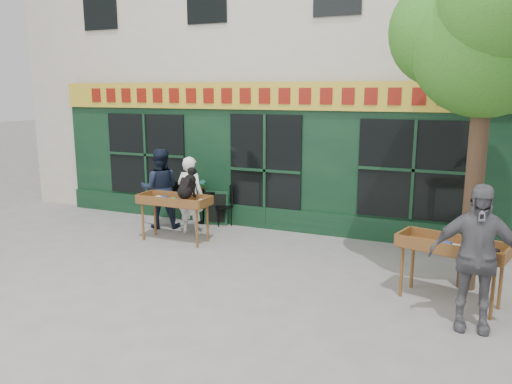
% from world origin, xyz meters
% --- Properties ---
extents(ground, '(80.00, 80.00, 0.00)m').
position_xyz_m(ground, '(0.00, 0.00, 0.00)').
color(ground, slate).
rests_on(ground, ground).
extents(building, '(14.00, 7.26, 10.00)m').
position_xyz_m(building, '(0.00, 5.97, 4.97)').
color(building, beige).
rests_on(building, ground).
extents(street_tree, '(3.05, 2.90, 5.60)m').
position_xyz_m(street_tree, '(4.34, 0.36, 4.11)').
color(street_tree, '#382619').
rests_on(street_tree, ground).
extents(book_cart_center, '(1.50, 0.62, 0.99)m').
position_xyz_m(book_cart_center, '(-1.36, 0.65, 0.82)').
color(book_cart_center, brown).
rests_on(book_cart_center, ground).
extents(dog, '(0.34, 0.60, 0.60)m').
position_xyz_m(dog, '(-1.01, 0.60, 1.29)').
color(dog, black).
rests_on(dog, book_cart_center).
extents(woman, '(0.63, 0.41, 1.72)m').
position_xyz_m(woman, '(-1.36, 1.30, 0.86)').
color(woman, white).
rests_on(woman, ground).
extents(book_cart_right, '(1.61, 1.00, 0.99)m').
position_xyz_m(book_cart_right, '(4.06, -0.43, 0.82)').
color(book_cart_right, brown).
rests_on(book_cart_right, ground).
extents(man_right, '(1.18, 0.57, 1.96)m').
position_xyz_m(man_right, '(4.36, -1.18, 0.98)').
color(man_right, '#55555A').
rests_on(man_right, ground).
extents(bistro_table, '(0.60, 0.60, 0.76)m').
position_xyz_m(bistro_table, '(-1.55, 2.20, 0.54)').
color(bistro_table, black).
rests_on(bistro_table, ground).
extents(bistro_chair_left, '(0.41, 0.40, 0.95)m').
position_xyz_m(bistro_chair_left, '(-2.19, 2.21, 0.56)').
color(bistro_chair_left, black).
rests_on(bistro_chair_left, ground).
extents(bistro_chair_right, '(0.51, 0.51, 0.95)m').
position_xyz_m(bistro_chair_right, '(-0.93, 2.25, 0.56)').
color(bistro_chair_right, black).
rests_on(bistro_chair_right, ground).
extents(potted_plant, '(0.16, 0.12, 0.28)m').
position_xyz_m(potted_plant, '(-1.55, 2.20, 0.91)').
color(potted_plant, gray).
rests_on(potted_plant, bistro_table).
extents(man_left, '(1.11, 1.03, 1.83)m').
position_xyz_m(man_left, '(-2.25, 1.46, 0.92)').
color(man_left, black).
rests_on(man_left, ground).
extents(chalkboard, '(0.59, 0.30, 0.79)m').
position_xyz_m(chalkboard, '(-1.19, 2.19, 0.40)').
color(chalkboard, black).
rests_on(chalkboard, ground).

